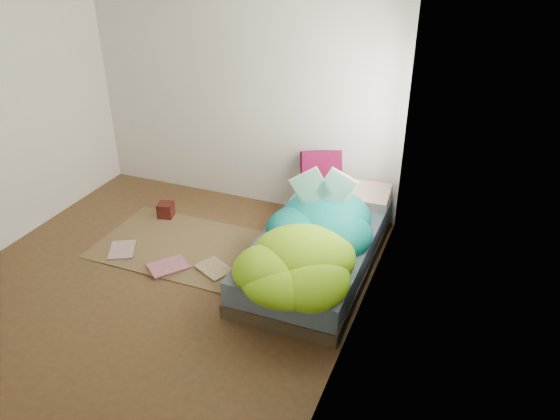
% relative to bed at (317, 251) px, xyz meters
% --- Properties ---
extents(ground, '(3.50, 3.50, 0.00)m').
position_rel_bed_xyz_m(ground, '(-1.22, -0.72, -0.17)').
color(ground, '#49341C').
rests_on(ground, ground).
extents(room_walls, '(3.54, 3.54, 2.62)m').
position_rel_bed_xyz_m(room_walls, '(-1.21, -0.71, 1.46)').
color(room_walls, silver).
rests_on(room_walls, ground).
extents(bed, '(1.00, 2.00, 0.34)m').
position_rel_bed_xyz_m(bed, '(0.00, 0.00, 0.00)').
color(bed, '#382F1E').
rests_on(bed, ground).
extents(duvet, '(0.96, 1.84, 0.34)m').
position_rel_bed_xyz_m(duvet, '(0.00, -0.22, 0.34)').
color(duvet, '#077174').
rests_on(duvet, bed).
extents(rug, '(1.60, 1.10, 0.01)m').
position_rel_bed_xyz_m(rug, '(-1.37, -0.17, -0.16)').
color(rug, brown).
rests_on(rug, ground).
extents(pillow_floral, '(0.61, 0.40, 0.13)m').
position_rel_bed_xyz_m(pillow_floral, '(0.18, 0.80, 0.24)').
color(pillow_floral, silver).
rests_on(pillow_floral, bed).
extents(pillow_magenta, '(0.43, 0.31, 0.42)m').
position_rel_bed_xyz_m(pillow_magenta, '(-0.27, 0.91, 0.38)').
color(pillow_magenta, '#470417').
rests_on(pillow_magenta, bed).
extents(open_book, '(0.50, 0.25, 0.30)m').
position_rel_bed_xyz_m(open_book, '(-0.02, 0.19, 0.66)').
color(open_book, '#3B912F').
rests_on(open_book, duvet).
extents(wooden_box, '(0.19, 0.19, 0.16)m').
position_rel_bed_xyz_m(wooden_box, '(-1.82, 0.28, -0.08)').
color(wooden_box, '#370E0C').
rests_on(wooden_box, rug).
extents(floor_book_a, '(0.36, 0.40, 0.02)m').
position_rel_bed_xyz_m(floor_book_a, '(-1.94, -0.54, -0.14)').
color(floor_book_a, beige).
rests_on(floor_book_a, rug).
extents(floor_book_b, '(0.42, 0.43, 0.03)m').
position_rel_bed_xyz_m(floor_book_b, '(-1.37, -0.48, -0.14)').
color(floor_book_b, '#C16F80').
rests_on(floor_book_b, rug).
extents(floor_book_c, '(0.40, 0.36, 0.02)m').
position_rel_bed_xyz_m(floor_book_c, '(-0.91, -0.53, -0.14)').
color(floor_book_c, tan).
rests_on(floor_book_c, rug).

